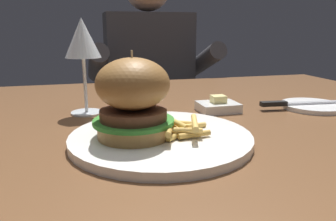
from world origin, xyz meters
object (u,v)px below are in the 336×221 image
at_px(burger_sandwich, 133,98).
at_px(main_plate, 161,138).
at_px(wine_glass, 82,41).
at_px(diner_person, 149,110).
at_px(table_knife, 294,103).
at_px(butter_dish, 218,106).
at_px(bread_plate, 314,106).

bearing_deg(burger_sandwich, main_plate, 2.09).
bearing_deg(wine_glass, diner_person, 67.84).
height_order(main_plate, burger_sandwich, burger_sandwich).
distance_m(burger_sandwich, diner_person, 0.96).
relative_size(table_knife, butter_dish, 2.33).
bearing_deg(main_plate, wine_glass, 116.91).
height_order(main_plate, bread_plate, main_plate).
bearing_deg(diner_person, main_plate, -100.54).
xyz_separation_m(burger_sandwich, butter_dish, (0.21, 0.16, -0.06)).
relative_size(burger_sandwich, table_knife, 0.67).
distance_m(burger_sandwich, wine_glass, 0.24).
height_order(burger_sandwich, diner_person, diner_person).
bearing_deg(burger_sandwich, table_knife, 19.47).
relative_size(table_knife, diner_person, 0.17).
height_order(bread_plate, butter_dish, butter_dish).
distance_m(burger_sandwich, butter_dish, 0.28).
bearing_deg(bread_plate, burger_sandwich, -163.10).
bearing_deg(wine_glass, bread_plate, -9.83).
xyz_separation_m(wine_glass, table_knife, (0.45, -0.08, -0.14)).
xyz_separation_m(table_knife, butter_dish, (-0.17, 0.03, -0.00)).
height_order(main_plate, table_knife, table_knife).
xyz_separation_m(bread_plate, table_knife, (-0.05, 0.00, 0.01)).
bearing_deg(main_plate, bread_plate, 18.44).
bearing_deg(burger_sandwich, diner_person, 76.83).
distance_m(main_plate, bread_plate, 0.41).
xyz_separation_m(wine_glass, diner_person, (0.28, 0.68, -0.33)).
distance_m(wine_glass, table_knife, 0.48).
height_order(main_plate, wine_glass, wine_glass).
bearing_deg(bread_plate, diner_person, 106.26).
distance_m(burger_sandwich, bread_plate, 0.46).
xyz_separation_m(main_plate, wine_glass, (-0.11, 0.22, 0.15)).
relative_size(burger_sandwich, wine_glass, 0.67).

